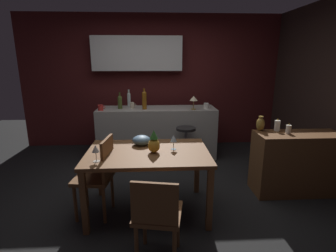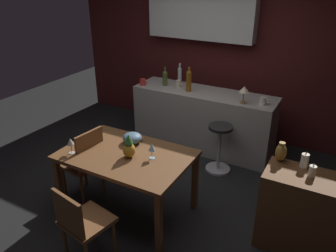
# 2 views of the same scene
# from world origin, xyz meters

# --- Properties ---
(ground_plane) EXTENTS (9.00, 9.00, 0.00)m
(ground_plane) POSITION_xyz_m (0.00, 0.00, 0.00)
(ground_plane) COLOR black
(wall_kitchen_back) EXTENTS (5.20, 0.33, 2.60)m
(wall_kitchen_back) POSITION_xyz_m (-0.06, 2.08, 1.41)
(wall_kitchen_back) COLOR #4C1919
(wall_kitchen_back) RESTS_ON ground_plane
(wall_side_right) EXTENTS (0.10, 4.40, 2.60)m
(wall_side_right) POSITION_xyz_m (2.55, 0.30, 1.30)
(wall_side_right) COLOR #33231E
(wall_side_right) RESTS_ON ground_plane
(dining_table) EXTENTS (1.37, 0.91, 0.74)m
(dining_table) POSITION_xyz_m (-0.07, -0.45, 0.66)
(dining_table) COLOR brown
(dining_table) RESTS_ON ground_plane
(kitchen_counter) EXTENTS (2.10, 0.60, 0.90)m
(kitchen_counter) POSITION_xyz_m (0.05, 1.35, 0.45)
(kitchen_counter) COLOR #B2ADA3
(kitchen_counter) RESTS_ON ground_plane
(sideboard_cabinet) EXTENTS (1.10, 0.44, 0.82)m
(sideboard_cabinet) POSITION_xyz_m (1.88, -0.10, 0.41)
(sideboard_cabinet) COLOR brown
(sideboard_cabinet) RESTS_ON ground_plane
(chair_near_window) EXTENTS (0.45, 0.45, 0.92)m
(chair_near_window) POSITION_xyz_m (-0.62, -0.51, 0.51)
(chair_near_window) COLOR brown
(chair_near_window) RESTS_ON ground_plane
(chair_by_doorway) EXTENTS (0.47, 0.47, 0.83)m
(chair_by_doorway) POSITION_xyz_m (0.02, -1.28, 0.47)
(chair_by_doorway) COLOR brown
(chair_by_doorway) RESTS_ON ground_plane
(bar_stool) EXTENTS (0.34, 0.34, 0.67)m
(bar_stool) POSITION_xyz_m (0.52, 0.83, 0.36)
(bar_stool) COLOR #262323
(bar_stool) RESTS_ON ground_plane
(wine_glass_left) EXTENTS (0.07, 0.07, 0.17)m
(wine_glass_left) POSITION_xyz_m (0.22, -0.40, 0.87)
(wine_glass_left) COLOR silver
(wine_glass_left) RESTS_ON dining_table
(wine_glass_right) EXTENTS (0.08, 0.08, 0.17)m
(wine_glass_right) POSITION_xyz_m (-0.58, -0.72, 0.87)
(wine_glass_right) COLOR silver
(wine_glass_right) RESTS_ON dining_table
(pineapple_centerpiece) EXTENTS (0.13, 0.13, 0.26)m
(pineapple_centerpiece) POSITION_xyz_m (-0.00, -0.49, 0.85)
(pineapple_centerpiece) COLOR gold
(pineapple_centerpiece) RESTS_ON dining_table
(fruit_bowl) EXTENTS (0.22, 0.22, 0.12)m
(fruit_bowl) POSITION_xyz_m (-0.15, -0.21, 0.80)
(fruit_bowl) COLOR slate
(fruit_bowl) RESTS_ON dining_table
(wine_bottle_amber) EXTENTS (0.08, 0.08, 0.36)m
(wine_bottle_amber) POSITION_xyz_m (-0.16, 1.26, 1.07)
(wine_bottle_amber) COLOR #8C5114
(wine_bottle_amber) RESTS_ON kitchen_counter
(wine_bottle_clear) EXTENTS (0.06, 0.06, 0.31)m
(wine_bottle_clear) POSITION_xyz_m (-0.45, 1.55, 1.04)
(wine_bottle_clear) COLOR silver
(wine_bottle_clear) RESTS_ON kitchen_counter
(wine_bottle_olive) EXTENTS (0.08, 0.08, 0.29)m
(wine_bottle_olive) POSITION_xyz_m (-0.59, 1.33, 1.03)
(wine_bottle_olive) COLOR #475623
(wine_bottle_olive) RESTS_ON kitchen_counter
(cup_white) EXTENTS (0.12, 0.09, 0.10)m
(cup_white) POSITION_xyz_m (0.93, 1.26, 0.95)
(cup_white) COLOR white
(cup_white) RESTS_ON kitchen_counter
(cup_red) EXTENTS (0.12, 0.09, 0.10)m
(cup_red) POSITION_xyz_m (-0.90, 1.18, 0.95)
(cup_red) COLOR red
(cup_red) RESTS_ON kitchen_counter
(cup_cream) EXTENTS (0.11, 0.07, 0.10)m
(cup_cream) POSITION_xyz_m (-0.38, 1.37, 0.95)
(cup_cream) COLOR beige
(cup_cream) RESTS_ON kitchen_counter
(counter_lamp) EXTENTS (0.14, 0.14, 0.24)m
(counter_lamp) POSITION_xyz_m (0.69, 1.17, 1.08)
(counter_lamp) COLOR #A58447
(counter_lamp) RESTS_ON kitchen_counter
(pillar_candle_tall) EXTENTS (0.07, 0.07, 0.17)m
(pillar_candle_tall) POSITION_xyz_m (1.64, 0.04, 0.89)
(pillar_candle_tall) COLOR white
(pillar_candle_tall) RESTS_ON sideboard_cabinet
(pillar_candle_short) EXTENTS (0.07, 0.07, 0.13)m
(pillar_candle_short) POSITION_xyz_m (1.73, -0.09, 0.87)
(pillar_candle_short) COLOR white
(pillar_candle_short) RESTS_ON sideboard_cabinet
(vase_brass) EXTENTS (0.11, 0.11, 0.20)m
(vase_brass) POSITION_xyz_m (1.42, 0.06, 0.91)
(vase_brass) COLOR #B78C38
(vase_brass) RESTS_ON sideboard_cabinet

